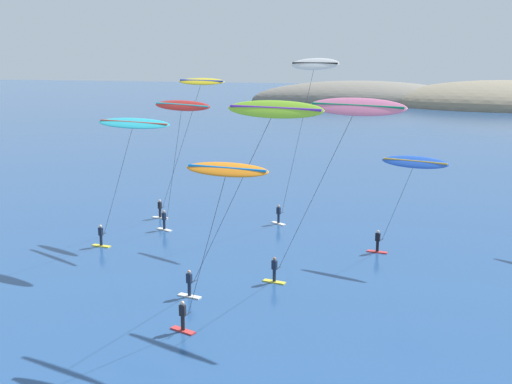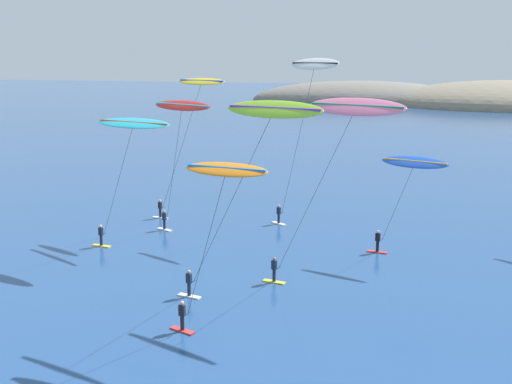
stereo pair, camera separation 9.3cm
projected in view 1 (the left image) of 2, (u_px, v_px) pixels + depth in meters
name	position (u px, v px, depth m)	size (l,w,h in m)	color
headland_island	(468.00, 104.00, 189.13)	(110.26, 64.64, 14.14)	slate
kitesurfer_blue	(411.00, 170.00, 45.22)	(5.65, 2.55, 7.47)	red
kitesurfer_white	(311.00, 79.00, 51.19)	(6.20, 3.40, 14.22)	silver
kitesurfer_pink	(350.00, 119.00, 36.31)	(8.96, 3.93, 12.12)	yellow
kitesurfer_orange	(222.00, 187.00, 31.57)	(5.71, 1.80, 9.31)	red
kitesurfer_cyan	(131.00, 130.00, 45.65)	(7.59, 3.16, 10.04)	yellow
kitesurfer_lime	(267.00, 125.00, 34.08)	(9.32, 3.26, 12.14)	silver
kitesurfer_red	(180.00, 116.00, 50.29)	(6.03, 3.60, 10.96)	silver
kitesurfer_yellow	(197.00, 96.00, 52.70)	(8.01, 3.46, 12.61)	silver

